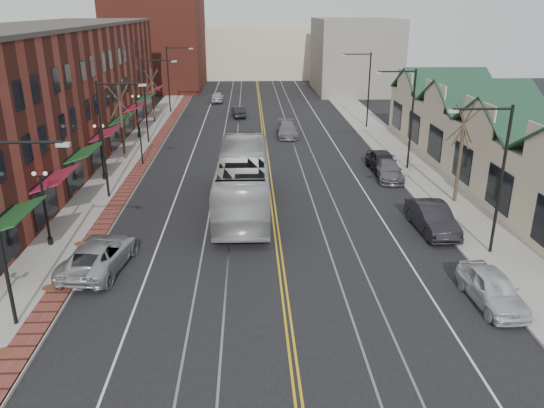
{
  "coord_description": "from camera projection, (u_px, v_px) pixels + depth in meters",
  "views": [
    {
      "loc": [
        -1.55,
        -19.63,
        12.69
      ],
      "look_at": [
        -0.29,
        8.96,
        2.0
      ],
      "focal_mm": 35.0,
      "sensor_mm": 36.0,
      "label": 1
    }
  ],
  "objects": [
    {
      "name": "streetlight_l_2",
      "position": [
        149.0,
        92.0,
        50.61
      ],
      "size": [
        3.33,
        0.25,
        8.0
      ],
      "color": "black",
      "rests_on": "sidewalk_left"
    },
    {
      "name": "streetlight_l_1",
      "position": [
        108.0,
        128.0,
        35.64
      ],
      "size": [
        3.33,
        0.25,
        8.0
      ],
      "color": "black",
      "rests_on": "sidewalk_left"
    },
    {
      "name": "backdrop_mid",
      "position": [
        256.0,
        52.0,
        100.85
      ],
      "size": [
        22.0,
        14.0,
        9.0
      ],
      "primitive_type": "cube",
      "color": "beige",
      "rests_on": "ground"
    },
    {
      "name": "sidewalk_left",
      "position": [
        115.0,
        180.0,
        41.07
      ],
      "size": [
        4.0,
        120.0,
        0.15
      ],
      "primitive_type": "cube",
      "color": "gray",
      "rests_on": "ground"
    },
    {
      "name": "streetlight_r_2",
      "position": [
        365.0,
        82.0,
        57.13
      ],
      "size": [
        3.33,
        0.25,
        8.0
      ],
      "color": "black",
      "rests_on": "sidewalk_right"
    },
    {
      "name": "manhole_mid",
      "position": [
        49.0,
        288.0,
        25.17
      ],
      "size": [
        0.6,
        0.6,
        0.02
      ],
      "primitive_type": "cylinder",
      "color": "#592D19",
      "rests_on": "sidewalk_left"
    },
    {
      "name": "lamppost_l_3",
      "position": [
        137.0,
        117.0,
        53.4
      ],
      "size": [
        0.84,
        0.28,
        4.27
      ],
      "color": "black",
      "rests_on": "sidewalk_left"
    },
    {
      "name": "building_right",
      "position": [
        499.0,
        148.0,
        41.53
      ],
      "size": [
        8.0,
        36.0,
        4.6
      ],
      "primitive_type": "cube",
      "color": "beige",
      "rests_on": "ground"
    },
    {
      "name": "backdrop_right",
      "position": [
        354.0,
        56.0,
        82.4
      ],
      "size": [
        12.0,
        16.0,
        11.0
      ],
      "primitive_type": "cube",
      "color": "slate",
      "rests_on": "ground"
    },
    {
      "name": "sidewalk_right",
      "position": [
        420.0,
        176.0,
        42.06
      ],
      "size": [
        4.0,
        120.0,
        0.15
      ],
      "primitive_type": "cube",
      "color": "gray",
      "rests_on": "ground"
    },
    {
      "name": "building_left",
      "position": [
        45.0,
        96.0,
        45.44
      ],
      "size": [
        10.0,
        50.0,
        11.0
      ],
      "primitive_type": "cube",
      "color": "maroon",
      "rests_on": "ground"
    },
    {
      "name": "distant_car_far",
      "position": [
        217.0,
        97.0,
        74.43
      ],
      "size": [
        1.83,
        4.42,
        1.5
      ],
      "primitive_type": "imported",
      "rotation": [
        0.0,
        0.0,
        3.16
      ],
      "color": "#9EA2A5",
      "rests_on": "ground"
    },
    {
      "name": "tree_right_mid",
      "position": [
        461.0,
        150.0,
        35.18
      ],
      "size": [
        1.9,
        1.46,
        6.93
      ],
      "color": "#382B21",
      "rests_on": "sidewalk_right"
    },
    {
      "name": "manhole_far",
      "position": [
        80.0,
        243.0,
        29.85
      ],
      "size": [
        0.6,
        0.6,
        0.02
      ],
      "primitive_type": "cylinder",
      "color": "#592D19",
      "rests_on": "sidewalk_left"
    },
    {
      "name": "manhole_near",
      "position": [
        3.0,
        352.0,
        20.49
      ],
      "size": [
        0.6,
        0.6,
        0.02
      ],
      "primitive_type": "cylinder",
      "color": "#592D19",
      "rests_on": "sidewalk_left"
    },
    {
      "name": "backdrop_left",
      "position": [
        158.0,
        44.0,
        85.28
      ],
      "size": [
        14.0,
        18.0,
        14.0
      ],
      "primitive_type": "cube",
      "color": "maroon",
      "rests_on": "ground"
    },
    {
      "name": "traffic_signal",
      "position": [
        141.0,
        139.0,
        44.08
      ],
      "size": [
        0.18,
        0.15,
        3.8
      ],
      "color": "black",
      "rests_on": "sidewalk_left"
    },
    {
      "name": "streetlight_l_3",
      "position": [
        172.0,
        72.0,
        65.58
      ],
      "size": [
        3.33,
        0.25,
        8.0
      ],
      "color": "black",
      "rests_on": "sidewalk_left"
    },
    {
      "name": "distant_car_left",
      "position": [
        239.0,
        112.0,
        64.52
      ],
      "size": [
        1.95,
        4.19,
        1.33
      ],
      "primitive_type": "imported",
      "rotation": [
        0.0,
        0.0,
        3.28
      ],
      "color": "black",
      "rests_on": "ground"
    },
    {
      "name": "ground",
      "position": [
        288.0,
        320.0,
        22.88
      ],
      "size": [
        160.0,
        160.0,
        0.0
      ],
      "primitive_type": "plane",
      "color": "black",
      "rests_on": "ground"
    },
    {
      "name": "parked_car_c",
      "position": [
        389.0,
        170.0,
        41.32
      ],
      "size": [
        2.32,
        4.86,
        1.37
      ],
      "primitive_type": "imported",
      "rotation": [
        0.0,
        0.0,
        -0.09
      ],
      "color": "slate",
      "rests_on": "ground"
    },
    {
      "name": "lamppost_l_2",
      "position": [
        102.0,
        153.0,
        40.3
      ],
      "size": [
        0.84,
        0.28,
        4.27
      ],
      "color": "black",
      "rests_on": "sidewalk_left"
    },
    {
      "name": "tree_left_far",
      "position": [
        153.0,
        94.0,
        60.52
      ],
      "size": [
        1.66,
        1.28,
        6.02
      ],
      "color": "#382B21",
      "rests_on": "sidewalk_left"
    },
    {
      "name": "lamppost_l_1",
      "position": [
        45.0,
        210.0,
        29.07
      ],
      "size": [
        0.84,
        0.28,
        4.27
      ],
      "color": "black",
      "rests_on": "sidewalk_left"
    },
    {
      "name": "parked_car_b",
      "position": [
        432.0,
        218.0,
        31.6
      ],
      "size": [
        2.02,
        5.23,
        1.7
      ],
      "primitive_type": "imported",
      "rotation": [
        0.0,
        0.0,
        0.04
      ],
      "color": "black",
      "rests_on": "ground"
    },
    {
      "name": "parked_car_d",
      "position": [
        383.0,
        161.0,
        43.18
      ],
      "size": [
        2.17,
        4.95,
        1.66
      ],
      "primitive_type": "imported",
      "rotation": [
        0.0,
        0.0,
        0.04
      ],
      "color": "black",
      "rests_on": "ground"
    },
    {
      "name": "parked_car_a",
      "position": [
        492.0,
        288.0,
        23.87
      ],
      "size": [
        2.02,
        4.61,
        1.54
      ],
      "primitive_type": "imported",
      "rotation": [
        0.0,
        0.0,
        0.04
      ],
      "color": "silver",
      "rests_on": "ground"
    },
    {
      "name": "streetlight_r_1",
      "position": [
        407.0,
        109.0,
        42.16
      ],
      "size": [
        3.33,
        0.25,
        8.0
      ],
      "color": "black",
      "rests_on": "sidewalk_right"
    },
    {
      "name": "transit_bus",
      "position": [
        243.0,
        180.0,
        35.05
      ],
      "size": [
        3.46,
        13.96,
        3.88
      ],
      "primitive_type": "imported",
      "rotation": [
        0.0,
        0.0,
        3.13
      ],
      "color": "#B6B6B8",
      "rests_on": "ground"
    },
    {
      "name": "tree_left_near",
      "position": [
        121.0,
        120.0,
        45.47
      ],
      "size": [
        1.78,
        1.37,
        6.48
      ],
      "color": "#382B21",
      "rests_on": "sidewalk_left"
    },
    {
      "name": "parked_suv",
      "position": [
        99.0,
        255.0,
        27.01
      ],
      "size": [
        3.36,
        6.01,
        1.59
      ],
      "primitive_type": "imported",
      "rotation": [
        0.0,
        0.0,
        3.01
      ],
      "color": "#A8ABAF",
      "rests_on": "ground"
    },
    {
      "name": "streetlight_r_0",
      "position": [
        495.0,
        166.0,
        27.19
      ],
      "size": [
        3.33,
        0.25,
        8.0
      ],
      "color": "black",
      "rests_on": "sidewalk_right"
    },
    {
      "name": "distant_car_right",
      "position": [
        287.0,
        129.0,
        54.85
      ],
      "size": [
        2.09,
        5.06,
        1.46
      ],
      "primitive_type": "imported",
      "rotation": [
        0.0,
        0.0,
        -0.01
      ],
      "color": "slate",
      "rests_on": "ground"
    },
    {
      "name": "streetlight_l_0",
      "position": [
        7.0,
        216.0,
        20.66
      ],
      "size": [
        3.33,
        0.25,
        8.0
      ],
      "color": "black",
      "rests_on": "sidewalk_left"
    }
  ]
}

